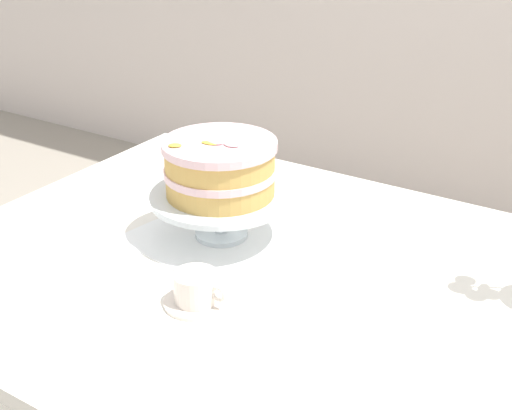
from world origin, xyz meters
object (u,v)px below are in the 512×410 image
at_px(cake_stand, 221,201).
at_px(dining_table, 278,320).
at_px(teacup, 196,290).
at_px(layer_cake, 220,167).

bearing_deg(cake_stand, dining_table, -23.91).
relative_size(dining_table, teacup, 11.46).
xyz_separation_m(dining_table, cake_stand, (-0.19, 0.08, 0.17)).
relative_size(dining_table, cake_stand, 4.83).
xyz_separation_m(cake_stand, teacup, (0.11, -0.23, -0.06)).
xyz_separation_m(cake_stand, layer_cake, (-0.00, -0.00, 0.07)).
distance_m(dining_table, cake_stand, 0.27).
bearing_deg(cake_stand, layer_cake, -98.48).
relative_size(cake_stand, layer_cake, 1.26).
height_order(dining_table, layer_cake, layer_cake).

